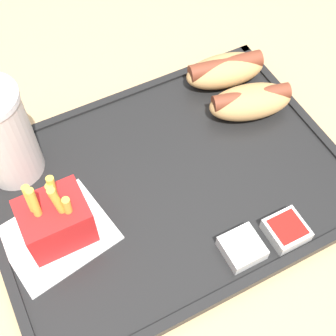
% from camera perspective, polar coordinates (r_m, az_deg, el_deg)
% --- Properties ---
extents(ground_plane, '(8.00, 8.00, 0.00)m').
position_cam_1_polar(ground_plane, '(1.31, -2.30, -19.22)').
color(ground_plane, '#ADA393').
extents(dining_table, '(1.31, 1.16, 0.75)m').
position_cam_1_polar(dining_table, '(0.96, -3.06, -13.61)').
color(dining_table, tan).
rests_on(dining_table, ground_plane).
extents(food_tray, '(0.46, 0.34, 0.01)m').
position_cam_1_polar(food_tray, '(0.61, 0.00, -1.81)').
color(food_tray, black).
rests_on(food_tray, dining_table).
extents(paper_napkin, '(0.14, 0.13, 0.00)m').
position_cam_1_polar(paper_napkin, '(0.58, -13.34, -7.92)').
color(paper_napkin, white).
rests_on(paper_napkin, food_tray).
extents(soda_cup, '(0.08, 0.08, 0.17)m').
position_cam_1_polar(soda_cup, '(0.60, -19.64, 3.80)').
color(soda_cup, silver).
rests_on(soda_cup, food_tray).
extents(hot_dog_far, '(0.13, 0.08, 0.04)m').
position_cam_1_polar(hot_dog_far, '(0.71, 6.97, 11.79)').
color(hot_dog_far, tan).
rests_on(hot_dog_far, food_tray).
extents(hot_dog_near, '(0.13, 0.08, 0.04)m').
position_cam_1_polar(hot_dog_near, '(0.67, 10.02, 8.04)').
color(hot_dog_near, tan).
rests_on(hot_dog_near, food_tray).
extents(fries_carton, '(0.08, 0.06, 0.11)m').
position_cam_1_polar(fries_carton, '(0.55, -13.51, -6.18)').
color(fries_carton, red).
rests_on(fries_carton, food_tray).
extents(sauce_cup_mayo, '(0.04, 0.04, 0.02)m').
position_cam_1_polar(sauce_cup_mayo, '(0.56, 9.02, -9.57)').
color(sauce_cup_mayo, silver).
rests_on(sauce_cup_mayo, food_tray).
extents(sauce_cup_ketchup, '(0.04, 0.04, 0.02)m').
position_cam_1_polar(sauce_cup_ketchup, '(0.58, 14.22, -7.35)').
color(sauce_cup_ketchup, silver).
rests_on(sauce_cup_ketchup, food_tray).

